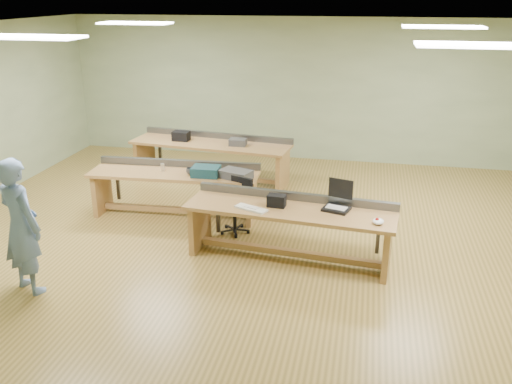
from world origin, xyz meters
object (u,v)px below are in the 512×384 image
(workbench_back, at_px, (211,152))
(person, at_px, (21,226))
(parts_bin_teal, at_px, (206,171))
(drinks_can, at_px, (163,167))
(task_chair, at_px, (236,213))
(workbench_mid, at_px, (175,183))
(workbench_front, at_px, (290,221))
(laptop_base, at_px, (336,209))
(mug, at_px, (190,171))
(parts_bin_grey, at_px, (236,174))
(camera_bag, at_px, (277,201))

(workbench_back, distance_m, person, 4.62)
(parts_bin_teal, distance_m, drinks_can, 0.77)
(workbench_back, distance_m, task_chair, 2.54)
(workbench_mid, relative_size, workbench_back, 0.87)
(workbench_front, relative_size, parts_bin_teal, 6.76)
(workbench_mid, bearing_deg, task_chair, -24.51)
(drinks_can, bearing_deg, laptop_base, -21.45)
(task_chair, relative_size, mug, 6.40)
(workbench_back, relative_size, mug, 24.02)
(workbench_mid, xyz_separation_m, person, (-0.97, -2.64, 0.30))
(workbench_front, bearing_deg, mug, 154.23)
(parts_bin_teal, distance_m, parts_bin_grey, 0.49)
(camera_bag, distance_m, task_chair, 1.14)
(laptop_base, xyz_separation_m, task_chair, (-1.54, 0.67, -0.46))
(workbench_front, relative_size, laptop_base, 8.58)
(workbench_front, relative_size, person, 1.69)
(workbench_front, height_order, task_chair, workbench_front)
(workbench_mid, xyz_separation_m, task_chair, (1.13, -0.45, -0.24))
(laptop_base, relative_size, mug, 2.56)
(camera_bag, height_order, task_chair, camera_bag)
(laptop_base, bearing_deg, task_chair, 172.79)
(workbench_back, bearing_deg, mug, -77.18)
(workbench_back, height_order, camera_bag, camera_bag)
(workbench_front, height_order, camera_bag, camera_bag)
(person, xyz_separation_m, drinks_can, (0.77, 2.65, -0.05))
(workbench_mid, xyz_separation_m, camera_bag, (1.86, -1.14, 0.28))
(parts_bin_teal, distance_m, mug, 0.27)
(workbench_back, height_order, parts_bin_teal, parts_bin_teal)
(mug, bearing_deg, workbench_front, -31.38)
(person, bearing_deg, workbench_mid, -86.05)
(laptop_base, bearing_deg, parts_bin_grey, 164.54)
(task_chair, bearing_deg, laptop_base, 0.21)
(camera_bag, height_order, drinks_can, camera_bag)
(workbench_front, bearing_deg, drinks_can, 158.46)
(person, xyz_separation_m, mug, (1.26, 2.57, -0.05))
(camera_bag, bearing_deg, mug, 150.29)
(parts_bin_grey, xyz_separation_m, drinks_can, (-1.25, 0.12, -0.01))
(task_chair, bearing_deg, parts_bin_teal, 172.57)
(workbench_front, relative_size, camera_bag, 11.95)
(parts_bin_teal, bearing_deg, workbench_mid, 169.93)
(task_chair, bearing_deg, mug, 179.94)
(mug, bearing_deg, workbench_mid, 165.62)
(workbench_front, xyz_separation_m, drinks_can, (-2.25, 1.16, 0.25))
(person, bearing_deg, parts_bin_grey, -104.51)
(camera_bag, bearing_deg, drinks_can, 155.38)
(parts_bin_teal, bearing_deg, camera_bag, -38.67)
(person, xyz_separation_m, task_chair, (2.10, 2.19, -0.54))
(workbench_front, bearing_deg, camera_bag, -175.80)
(workbench_back, xyz_separation_m, task_chair, (1.05, -2.30, -0.25))
(parts_bin_grey, relative_size, drinks_can, 4.07)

